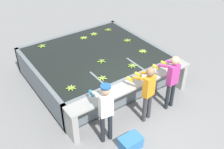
{
  "coord_description": "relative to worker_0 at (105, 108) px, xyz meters",
  "views": [
    {
      "loc": [
        -3.72,
        -4.08,
        5.11
      ],
      "look_at": [
        0.0,
        1.22,
        0.65
      ],
      "focal_mm": 42.0,
      "sensor_mm": 36.0,
      "label": 1
    }
  ],
  "objects": [
    {
      "name": "worker_2",
      "position": [
        2.16,
        -0.0,
        -0.02
      ],
      "size": [
        0.42,
        0.72,
        1.69
      ],
      "color": "#1E2328",
      "rests_on": "ground"
    },
    {
      "name": "banana_bunch_floating_8",
      "position": [
        1.94,
        3.64,
        -0.09
      ],
      "size": [
        0.28,
        0.28,
        0.08
      ],
      "color": "#9EC642",
      "rests_on": "wash_tank"
    },
    {
      "name": "banana_bunch_floating_7",
      "position": [
        1.74,
        1.18,
        -0.09
      ],
      "size": [
        0.28,
        0.28,
        0.08
      ],
      "color": "#75A333",
      "rests_on": "wash_tank"
    },
    {
      "name": "banana_bunch_floating_6",
      "position": [
        2.56,
        3.64,
        -0.09
      ],
      "size": [
        0.27,
        0.27,
        0.08
      ],
      "color": "#75A333",
      "rests_on": "wash_tank"
    },
    {
      "name": "ground_plane",
      "position": [
        1.23,
        0.26,
        -1.04
      ],
      "size": [
        80.0,
        80.0,
        0.0
      ],
      "primitive_type": "plane",
      "color": "gray",
      "rests_on": "ground"
    },
    {
      "name": "banana_bunch_floating_1",
      "position": [
        0.03,
        3.86,
        -0.09
      ],
      "size": [
        0.28,
        0.27,
        0.08
      ],
      "color": "#8CB738",
      "rests_on": "wash_tank"
    },
    {
      "name": "wash_tank",
      "position": [
        1.23,
        2.48,
        -0.58
      ],
      "size": [
        4.0,
        3.55,
        0.93
      ],
      "color": "slate",
      "rests_on": "ground"
    },
    {
      "name": "worker_1",
      "position": [
        1.3,
        -0.01,
        -0.03
      ],
      "size": [
        0.48,
        0.74,
        1.67
      ],
      "color": "#38383D",
      "rests_on": "ground"
    },
    {
      "name": "worker_0",
      "position": [
        0.0,
        0.0,
        0.0
      ],
      "size": [
        0.48,
        0.74,
        1.7
      ],
      "color": "#1E2328",
      "rests_on": "ground"
    },
    {
      "name": "work_ledge",
      "position": [
        1.23,
        0.49,
        -0.39
      ],
      "size": [
        4.0,
        0.45,
        0.93
      ],
      "color": "#9E9E99",
      "rests_on": "ground"
    },
    {
      "name": "banana_bunch_floating_5",
      "position": [
        0.66,
        1.15,
        -0.09
      ],
      "size": [
        0.28,
        0.28,
        0.08
      ],
      "color": "#8CB738",
      "rests_on": "wash_tank"
    },
    {
      "name": "knife_0",
      "position": [
        2.72,
        0.56,
        -0.1
      ],
      "size": [
        0.19,
        0.32,
        0.02
      ],
      "color": "silver",
      "rests_on": "work_ledge"
    },
    {
      "name": "banana_bunch_floating_9",
      "position": [
        1.48,
        3.59,
        -0.09
      ],
      "size": [
        0.28,
        0.28,
        0.08
      ],
      "color": "#93BC3D",
      "rests_on": "wash_tank"
    },
    {
      "name": "banana_bunch_floating_3",
      "position": [
        1.14,
        1.91,
        -0.09
      ],
      "size": [
        0.28,
        0.27,
        0.08
      ],
      "color": "#75A333",
      "rests_on": "wash_tank"
    },
    {
      "name": "crate",
      "position": [
        0.33,
        -0.58,
        -0.87
      ],
      "size": [
        0.55,
        0.39,
        0.32
      ],
      "color": "#3375B7",
      "rests_on": "ground"
    },
    {
      "name": "banana_bunch_floating_0",
      "position": [
        -0.25,
        1.25,
        -0.09
      ],
      "size": [
        0.28,
        0.28,
        0.08
      ],
      "color": "#93BC3D",
      "rests_on": "wash_tank"
    },
    {
      "name": "banana_bunch_floating_2",
      "position": [
        2.56,
        1.66,
        -0.09
      ],
      "size": [
        0.28,
        0.28,
        0.08
      ],
      "color": "#9EC642",
      "rests_on": "wash_tank"
    },
    {
      "name": "banana_bunch_floating_4",
      "position": [
        2.62,
        2.55,
        -0.09
      ],
      "size": [
        0.28,
        0.28,
        0.08
      ],
      "color": "#7FAD33",
      "rests_on": "wash_tank"
    }
  ]
}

